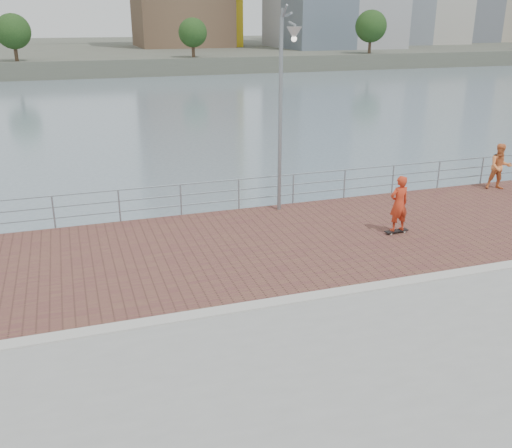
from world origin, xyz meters
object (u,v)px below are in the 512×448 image
object	(u,v)px
guardrail	(210,193)
bystander	(500,167)
skateboarder	(399,204)
street_lamp	(286,78)

from	to	relation	value
guardrail	bystander	distance (m)	11.42
skateboarder	bystander	size ratio (longest dim) A/B	0.98
guardrail	skateboarder	distance (m)	6.35
street_lamp	bystander	size ratio (longest dim) A/B	3.59
skateboarder	guardrail	bearing A→B (deg)	-41.34
skateboarder	street_lamp	bearing A→B (deg)	-50.96
street_lamp	skateboarder	xyz separation A→B (m)	(2.68, -2.88, -3.60)
guardrail	bystander	world-z (taller)	bystander
bystander	guardrail	bearing A→B (deg)	-162.30
guardrail	street_lamp	distance (m)	4.66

